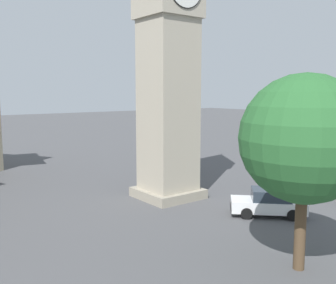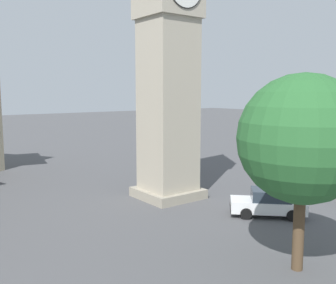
{
  "view_description": "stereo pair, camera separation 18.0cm",
  "coord_description": "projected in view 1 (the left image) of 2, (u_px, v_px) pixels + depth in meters",
  "views": [
    {
      "loc": [
        15.26,
        19.88,
        6.98
      ],
      "look_at": [
        0.0,
        0.0,
        3.7
      ],
      "focal_mm": 41.42,
      "sensor_mm": 36.0,
      "label": 1
    },
    {
      "loc": [
        15.11,
        19.99,
        6.98
      ],
      "look_at": [
        0.0,
        0.0,
        3.7
      ],
      "focal_mm": 41.42,
      "sensor_mm": 36.0,
      "label": 2
    }
  ],
  "objects": [
    {
      "name": "pedestrian",
      "position": [
        164.0,
        161.0,
        33.66
      ],
      "size": [
        0.28,
        0.55,
        1.69
      ],
      "color": "#706656",
      "rests_on": "ground"
    },
    {
      "name": "lamp_post",
      "position": [
        191.0,
        132.0,
        32.65
      ],
      "size": [
        0.36,
        0.36,
        5.43
      ],
      "color": "black",
      "rests_on": "ground"
    },
    {
      "name": "car_blue_kerb",
      "position": [
        269.0,
        202.0,
        21.84
      ],
      "size": [
        4.12,
        4.1,
        1.53
      ],
      "color": "white",
      "rests_on": "ground"
    },
    {
      "name": "clock_tower",
      "position": [
        168.0,
        6.0,
        24.16
      ],
      "size": [
        4.53,
        4.53,
        21.0
      ],
      "color": "gray",
      "rests_on": "ground"
    },
    {
      "name": "ground_plane",
      "position": [
        168.0,
        197.0,
        25.75
      ],
      "size": [
        200.0,
        200.0,
        0.0
      ],
      "primitive_type": "plane",
      "color": "#4C4C4F"
    },
    {
      "name": "tree",
      "position": [
        304.0,
        139.0,
        14.67
      ],
      "size": [
        4.98,
        4.98,
        7.69
      ],
      "color": "brown",
      "rests_on": "ground"
    },
    {
      "name": "car_white_side",
      "position": [
        302.0,
        164.0,
        33.16
      ],
      "size": [
        2.63,
        4.41,
        1.53
      ],
      "color": "#236B38",
      "rests_on": "ground"
    }
  ]
}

